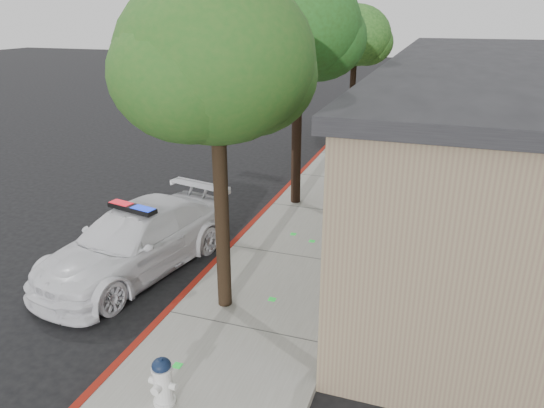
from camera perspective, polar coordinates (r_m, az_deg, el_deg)
The scene contains 9 objects.
ground at distance 9.95m, azimuth -12.09°, elevation -12.49°, with size 120.00×120.00×0.00m, color black.
sidewalk at distance 11.71m, azimuth 2.23°, elevation -6.11°, with size 3.20×60.00×0.15m, color gray.
red_curb at distance 12.18m, azimuth -4.75°, elevation -5.00°, with size 0.14×60.00×0.16m, color #9C2211.
clapboard_building at distance 16.47m, azimuth 26.20°, elevation 7.38°, with size 7.30×20.89×4.24m.
police_car at distance 11.41m, azimuth -15.25°, elevation -4.04°, with size 2.98×5.25×1.56m.
fire_hydrant at distance 7.67m, azimuth -12.34°, elevation -19.05°, with size 0.44×0.38×0.77m.
street_tree_near at distance 8.42m, azimuth -6.32°, elevation 15.18°, with size 3.24×3.41×5.93m.
street_tree_mid at distance 13.95m, azimuth 3.12°, elevation 19.02°, with size 3.48×3.32×6.34m.
street_tree_far at distance 22.36m, azimuth 9.56°, elevation 18.07°, with size 3.04×3.02×5.59m.
Camera 1 is at (4.54, -6.99, 5.42)m, focal length 33.09 mm.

